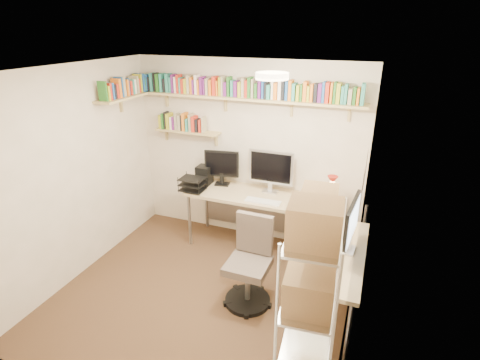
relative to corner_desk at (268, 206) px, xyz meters
name	(u,v)px	position (x,y,z in m)	size (l,w,h in m)	color
ground	(202,293)	(-0.50, -0.92, -0.79)	(3.20, 3.20, 0.00)	#41291C
room_shell	(197,169)	(-0.50, -0.92, 0.76)	(3.24, 3.04, 2.52)	beige
wall_shelves	(213,96)	(-0.89, 0.38, 1.24)	(3.12, 1.09, 0.80)	tan
corner_desk	(268,206)	(0.00, 0.00, 0.00)	(2.46, 2.04, 1.39)	beige
office_chair	(250,268)	(0.04, -0.81, -0.37)	(0.53, 0.54, 1.01)	black
wire_rack	(312,266)	(0.86, -1.91, 0.60)	(0.43, 0.78, 1.92)	silver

